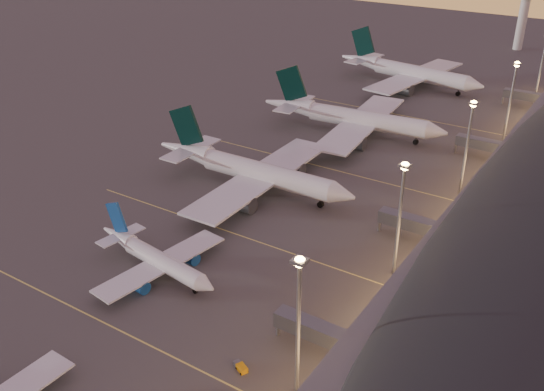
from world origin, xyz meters
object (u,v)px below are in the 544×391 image
at_px(airliner_wide_mid, 352,118).
at_px(radar_tower, 525,4).
at_px(airliner_wide_far, 408,72).
at_px(airliner_wide_near, 251,170).
at_px(baggage_tug_c, 241,367).
at_px(airliner_narrow_north, 155,258).

relative_size(airliner_wide_mid, radar_tower, 1.96).
height_order(airliner_wide_mid, airliner_wide_far, airliner_wide_far).
xyz_separation_m(airliner_wide_near, radar_tower, (22.93, 202.55, 16.75)).
height_order(airliner_wide_far, baggage_tug_c, airliner_wide_far).
distance_m(airliner_narrow_north, airliner_wide_mid, 96.11).
distance_m(airliner_wide_near, baggage_tug_c, 70.07).
relative_size(radar_tower, baggage_tug_c, 9.36).
distance_m(airliner_wide_mid, baggage_tug_c, 115.55).
height_order(airliner_narrow_north, airliner_wide_near, airliner_wide_near).
height_order(airliner_narrow_north, baggage_tug_c, airliner_narrow_north).
bearing_deg(radar_tower, airliner_narrow_north, -93.94).
bearing_deg(airliner_wide_near, airliner_wide_far, 89.63).
bearing_deg(radar_tower, airliner_wide_mid, -97.00).
relative_size(airliner_narrow_north, airliner_wide_near, 0.57).
relative_size(airliner_wide_near, baggage_tug_c, 17.87).
bearing_deg(airliner_wide_far, baggage_tug_c, -68.39).
bearing_deg(airliner_wide_far, radar_tower, 83.91).
relative_size(airliner_narrow_north, airliner_wide_far, 0.54).
distance_m(airliner_wide_mid, airliner_wide_far, 62.64).
xyz_separation_m(airliner_wide_mid, radar_tower, (18.48, 150.62, 16.63)).
xyz_separation_m(airliner_wide_near, baggage_tug_c, (38.42, -58.41, -4.68)).
bearing_deg(airliner_wide_near, baggage_tug_c, -57.35).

